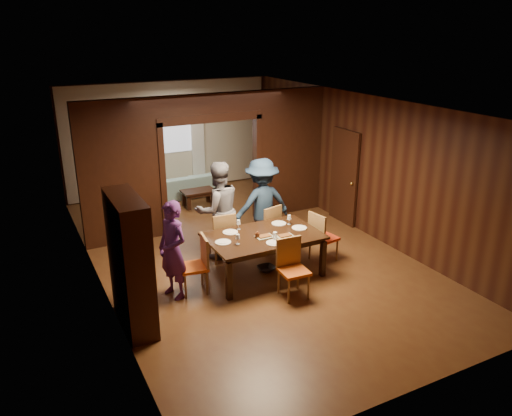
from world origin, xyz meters
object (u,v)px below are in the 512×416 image
sofa (186,185)px  coffee_table (198,198)px  chair_far_r (266,228)px  person_grey (218,210)px  chair_near (294,269)px  person_purple (173,250)px  dining_table (263,255)px  chair_far_l (221,236)px  chair_left (193,265)px  chair_right (324,236)px  hutch (130,263)px  person_navy (262,204)px

sofa → coffee_table: 0.89m
chair_far_r → person_grey: bearing=-27.8°
person_grey → chair_near: person_grey is taller
person_purple → person_grey: 1.65m
dining_table → chair_far_l: bearing=115.4°
chair_left → dining_table: bearing=98.9°
chair_near → chair_far_r: bearing=79.7°
person_grey → dining_table: 1.27m
dining_table → chair_right: 1.28m
dining_table → chair_right: (1.28, -0.01, 0.10)m
sofa → chair_near: size_ratio=2.03×
chair_right → dining_table: bearing=79.6°
person_purple → chair_far_r: size_ratio=1.68×
chair_left → person_purple: bearing=-86.2°
person_grey → chair_left: person_grey is taller
coffee_table → chair_far_r: 3.10m
chair_far_l → chair_far_r: bearing=-177.5°
person_purple → chair_far_r: (2.15, 0.86, -0.33)m
person_purple → chair_near: size_ratio=1.68×
sofa → chair_far_r: 3.98m
chair_near → person_grey: bearing=106.9°
coffee_table → hutch: hutch is taller
chair_right → sofa: bearing=1.9°
person_grey → chair_far_r: person_grey is taller
chair_right → person_navy: bearing=26.1°
person_purple → hutch: 0.97m
coffee_table → hutch: (-2.71, -4.46, 0.80)m
person_purple → dining_table: 1.70m
person_grey → chair_far_r: size_ratio=1.93×
person_navy → sofa: size_ratio=0.93×
person_purple → person_navy: bearing=95.6°
person_navy → chair_left: size_ratio=1.88×
chair_far_r → chair_far_l: bearing=-16.8°
person_navy → dining_table: person_navy is taller
chair_near → hutch: 2.59m
coffee_table → chair_near: (-0.20, -4.85, 0.28)m
person_grey → sofa: bearing=-99.8°
sofa → person_purple: bearing=66.4°
sofa → chair_far_r: bearing=91.4°
chair_far_r → hutch: size_ratio=0.48×
person_navy → sofa: 3.84m
person_grey → chair_right: 2.04m
hutch → chair_right: bearing=8.0°
chair_right → person_purple: bearing=80.0°
coffee_table → chair_near: bearing=-92.4°
chair_left → chair_far_l: size_ratio=1.00×
person_navy → dining_table: 1.28m
coffee_table → chair_right: 4.08m
person_navy → hutch: hutch is taller
chair_near → sofa: bearing=91.4°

